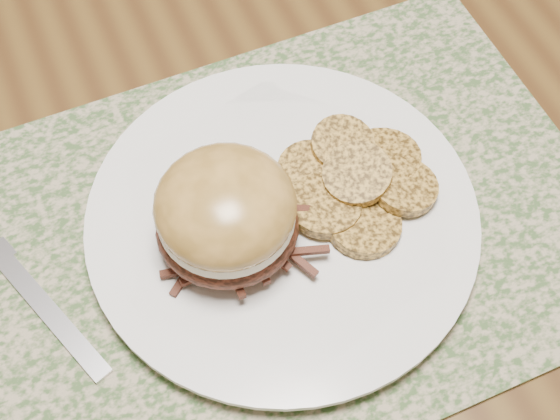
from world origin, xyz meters
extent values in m
plane|color=brown|center=(0.00, 0.00, 0.00)|extent=(3.50, 3.50, 0.00)
cube|color=#3B562C|center=(0.25, -0.26, 0.75)|extent=(0.45, 0.33, 0.00)
cylinder|color=white|center=(0.25, -0.25, 0.76)|extent=(0.26, 0.26, 0.02)
ellipsoid|color=black|center=(0.21, -0.26, 0.79)|extent=(0.12, 0.11, 0.04)
cylinder|color=beige|center=(0.21, -0.26, 0.81)|extent=(0.11, 0.11, 0.01)
ellipsoid|color=#A67936|center=(0.21, -0.26, 0.82)|extent=(0.11, 0.11, 0.05)
cylinder|color=#B78836|center=(0.28, -0.23, 0.77)|extent=(0.05, 0.05, 0.01)
cylinder|color=#B78836|center=(0.31, -0.22, 0.78)|extent=(0.07, 0.07, 0.02)
cylinder|color=#B78836|center=(0.33, -0.24, 0.77)|extent=(0.08, 0.08, 0.02)
cylinder|color=#B78836|center=(0.28, -0.26, 0.78)|extent=(0.06, 0.06, 0.01)
cylinder|color=#B78836|center=(0.31, -0.25, 0.78)|extent=(0.06, 0.06, 0.02)
cylinder|color=#B78836|center=(0.34, -0.27, 0.78)|extent=(0.05, 0.05, 0.01)
cylinder|color=#B78836|center=(0.30, -0.28, 0.77)|extent=(0.06, 0.06, 0.02)
cube|color=silver|center=(0.08, -0.26, 0.76)|extent=(0.05, 0.11, 0.00)
camera|label=1|loc=(0.14, -0.51, 1.24)|focal=50.00mm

